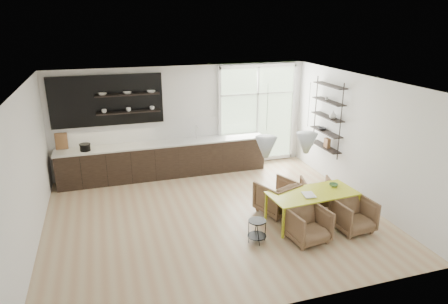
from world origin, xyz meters
TOP-DOWN VIEW (x-y plane):
  - room at (0.58, 1.10)m, footprint 7.02×6.01m
  - kitchen_run at (-0.70, 2.69)m, footprint 5.54×0.69m
  - right_shelving at (3.36, 1.17)m, footprint 0.26×1.22m
  - dining_table at (1.90, -0.82)m, footprint 1.89×0.94m
  - armchair_back_left at (1.39, -0.19)m, footprint 1.00×1.02m
  - armchair_back_right at (2.43, -0.09)m, footprint 0.81×0.83m
  - armchair_front_left at (1.46, -1.45)m, footprint 0.81×0.82m
  - armchair_front_right at (2.54, -1.37)m, footprint 0.77×0.79m
  - wire_stool at (0.51, -1.22)m, footprint 0.36×0.36m
  - table_book at (1.63, -0.90)m, footprint 0.27×0.34m
  - table_bowl at (2.49, -0.66)m, footprint 0.23×0.23m

SIDE VIEW (x-z plane):
  - wire_stool at x=0.51m, z-range 0.07..0.53m
  - armchair_back_right at x=2.43m, z-range 0.00..0.62m
  - armchair_front_right at x=2.54m, z-range 0.00..0.67m
  - armchair_front_left at x=1.46m, z-range 0.00..0.67m
  - armchair_back_left at x=1.39m, z-range 0.00..0.73m
  - kitchen_run at x=-0.70m, z-range -0.78..1.97m
  - dining_table at x=1.90m, z-range 0.29..0.96m
  - table_book at x=1.63m, z-range 0.67..0.70m
  - table_bowl at x=2.49m, z-range 0.67..0.73m
  - room at x=0.58m, z-range 0.00..2.92m
  - right_shelving at x=3.36m, z-range 0.70..2.60m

